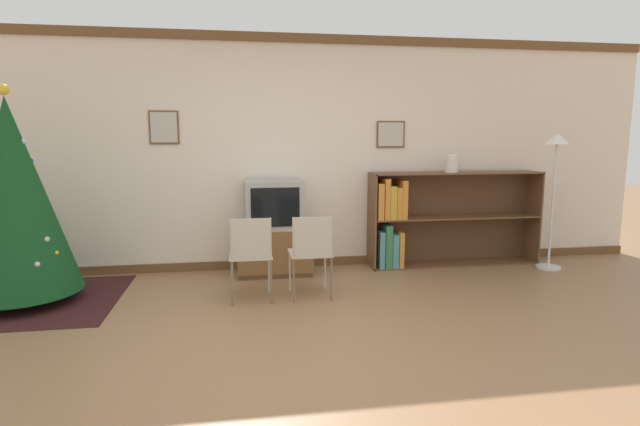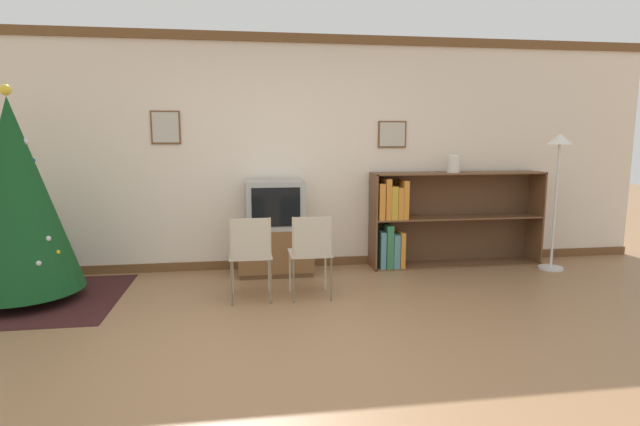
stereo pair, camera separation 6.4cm
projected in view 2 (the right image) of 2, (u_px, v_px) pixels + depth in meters
name	position (u px, v px, depth m)	size (l,w,h in m)	color
ground_plane	(309.00, 353.00, 3.62)	(24.00, 24.00, 0.00)	#936B47
wall_back	(282.00, 154.00, 5.83)	(9.07, 0.11, 2.70)	silver
area_rug	(25.00, 300.00, 4.76)	(1.75, 1.56, 0.01)	#381919
christmas_tree	(16.00, 196.00, 4.61)	(1.08, 1.08, 2.01)	maroon
tv_console	(275.00, 251.00, 5.68)	(0.84, 0.49, 0.53)	brown
television	(275.00, 204.00, 5.59)	(0.64, 0.47, 0.54)	#9E9E99
folding_chair_left	(251.00, 253.00, 4.67)	(0.40, 0.40, 0.82)	#BCB29E
folding_chair_right	(311.00, 251.00, 4.76)	(0.40, 0.40, 0.82)	#BCB29E
bookshelf	(428.00, 220.00, 5.98)	(2.09, 0.36, 1.13)	brown
vase	(454.00, 163.00, 5.86)	(0.15, 0.15, 0.21)	silver
standing_lamp	(558.00, 166.00, 5.71)	(0.28, 0.28, 1.58)	silver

